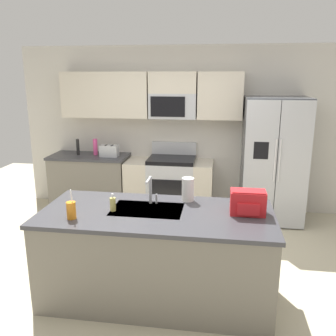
{
  "coord_description": "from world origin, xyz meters",
  "views": [
    {
      "loc": [
        0.64,
        -3.6,
        2.16
      ],
      "look_at": [
        0.02,
        0.6,
        1.05
      ],
      "focal_mm": 38.43,
      "sensor_mm": 36.0,
      "label": 1
    }
  ],
  "objects": [
    {
      "name": "refrigerator",
      "position": [
        1.42,
        1.73,
        0.93
      ],
      "size": [
        0.9,
        0.76,
        1.85
      ],
      "color": "#4C4F54",
      "rests_on": "ground"
    },
    {
      "name": "pepper_mill",
      "position": [
        -1.62,
        1.8,
        1.03
      ],
      "size": [
        0.05,
        0.05,
        0.26
      ],
      "primitive_type": "cylinder",
      "color": "black",
      "rests_on": "back_counter"
    },
    {
      "name": "sink_faucet",
      "position": [
        -0.03,
        -0.28,
        1.07
      ],
      "size": [
        0.08,
        0.21,
        0.28
      ],
      "color": "#B7BABF",
      "rests_on": "island_counter"
    },
    {
      "name": "drink_cup_orange",
      "position": [
        -0.66,
        -0.74,
        0.98
      ],
      "size": [
        0.08,
        0.08,
        0.28
      ],
      "color": "orange",
      "rests_on": "island_counter"
    },
    {
      "name": "kitchen_wall_unit",
      "position": [
        -0.14,
        2.08,
        1.47
      ],
      "size": [
        5.2,
        0.43,
        2.6
      ],
      "color": "beige",
      "rests_on": "ground"
    },
    {
      "name": "back_counter",
      "position": [
        -1.44,
        1.8,
        0.45
      ],
      "size": [
        1.24,
        0.63,
        0.9
      ],
      "color": "slate",
      "rests_on": "ground"
    },
    {
      "name": "paper_towel_roll",
      "position": [
        0.33,
        -0.12,
        1.02
      ],
      "size": [
        0.12,
        0.12,
        0.24
      ],
      "primitive_type": "cylinder",
      "color": "white",
      "rests_on": "island_counter"
    },
    {
      "name": "backpack",
      "position": [
        0.91,
        -0.39,
        1.02
      ],
      "size": [
        0.32,
        0.22,
        0.23
      ],
      "color": "red",
      "rests_on": "island_counter"
    },
    {
      "name": "ground_plane",
      "position": [
        0.0,
        0.0,
        0.0
      ],
      "size": [
        9.0,
        9.0,
        0.0
      ],
      "primitive_type": "plane",
      "color": "beige",
      "rests_on": "ground"
    },
    {
      "name": "bottle_pink",
      "position": [
        -1.35,
        1.84,
        1.03
      ],
      "size": [
        0.07,
        0.07,
        0.26
      ],
      "primitive_type": "cylinder",
      "color": "#EA4C93",
      "rests_on": "back_counter"
    },
    {
      "name": "soap_dispenser",
      "position": [
        -0.35,
        -0.51,
        0.97
      ],
      "size": [
        0.06,
        0.06,
        0.17
      ],
      "color": "#D8CC66",
      "rests_on": "island_counter"
    },
    {
      "name": "range_oven",
      "position": [
        -0.14,
        1.8,
        0.44
      ],
      "size": [
        1.36,
        0.61,
        1.1
      ],
      "color": "#B7BABF",
      "rests_on": "ground"
    },
    {
      "name": "toaster",
      "position": [
        -1.09,
        1.75,
        0.99
      ],
      "size": [
        0.28,
        0.16,
        0.18
      ],
      "color": "#B7BABF",
      "rests_on": "back_counter"
    },
    {
      "name": "island_counter",
      "position": [
        0.07,
        -0.47,
        0.45
      ],
      "size": [
        2.21,
        1.0,
        0.9
      ],
      "color": "slate",
      "rests_on": "ground"
    }
  ]
}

